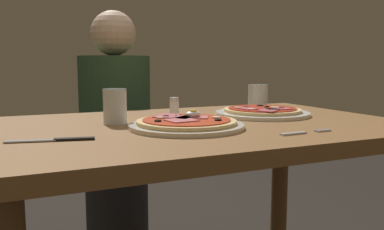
% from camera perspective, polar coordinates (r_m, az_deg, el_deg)
% --- Properties ---
extents(dining_table, '(1.19, 0.79, 0.77)m').
position_cam_1_polar(dining_table, '(1.22, 1.41, -7.02)').
color(dining_table, olive).
rests_on(dining_table, ground).
extents(pizza_foreground, '(0.31, 0.31, 0.05)m').
position_cam_1_polar(pizza_foreground, '(1.10, -0.78, -1.23)').
color(pizza_foreground, silver).
rests_on(pizza_foreground, dining_table).
extents(pizza_across_left, '(0.32, 0.32, 0.03)m').
position_cam_1_polar(pizza_across_left, '(1.38, 9.86, 0.43)').
color(pizza_across_left, white).
rests_on(pizza_across_left, dining_table).
extents(water_glass_near, '(0.07, 0.07, 0.10)m').
position_cam_1_polar(water_glass_near, '(1.19, -10.77, 0.87)').
color(water_glass_near, silver).
rests_on(water_glass_near, dining_table).
extents(water_glass_far, '(0.08, 0.08, 0.09)m').
position_cam_1_polar(water_glass_far, '(1.68, 9.26, 2.57)').
color(water_glass_far, silver).
rests_on(water_glass_far, dining_table).
extents(fork, '(0.16, 0.02, 0.00)m').
position_cam_1_polar(fork, '(1.05, 15.24, -2.42)').
color(fork, silver).
rests_on(fork, dining_table).
extents(knife, '(0.19, 0.06, 0.01)m').
position_cam_1_polar(knife, '(0.97, -18.48, -3.31)').
color(knife, silver).
rests_on(knife, dining_table).
extents(salt_shaker, '(0.03, 0.03, 0.07)m').
position_cam_1_polar(salt_shaker, '(1.29, -2.51, 1.00)').
color(salt_shaker, white).
rests_on(salt_shaker, dining_table).
extents(diner_person, '(0.32, 0.32, 1.18)m').
position_cam_1_polar(diner_person, '(1.90, -10.64, -4.55)').
color(diner_person, black).
rests_on(diner_person, ground).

